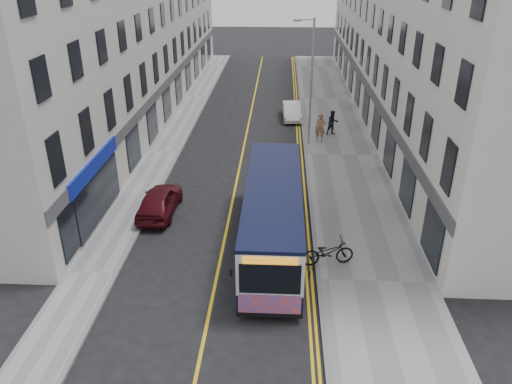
# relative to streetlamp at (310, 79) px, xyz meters

# --- Properties ---
(ground) EXTENTS (140.00, 140.00, 0.00)m
(ground) POSITION_rel_streetlamp_xyz_m (-4.17, -14.00, -4.38)
(ground) COLOR black
(ground) RESTS_ON ground
(pavement_east) EXTENTS (4.50, 64.00, 0.12)m
(pavement_east) POSITION_rel_streetlamp_xyz_m (2.08, -2.00, -4.32)
(pavement_east) COLOR gray
(pavement_east) RESTS_ON ground
(pavement_west) EXTENTS (2.00, 64.00, 0.12)m
(pavement_west) POSITION_rel_streetlamp_xyz_m (-9.17, -2.00, -4.32)
(pavement_west) COLOR gray
(pavement_west) RESTS_ON ground
(kerb_east) EXTENTS (0.18, 64.00, 0.13)m
(kerb_east) POSITION_rel_streetlamp_xyz_m (-0.17, -2.00, -4.32)
(kerb_east) COLOR slate
(kerb_east) RESTS_ON ground
(kerb_west) EXTENTS (0.18, 64.00, 0.13)m
(kerb_west) POSITION_rel_streetlamp_xyz_m (-8.17, -2.00, -4.32)
(kerb_west) COLOR slate
(kerb_west) RESTS_ON ground
(road_centre_line) EXTENTS (0.12, 64.00, 0.01)m
(road_centre_line) POSITION_rel_streetlamp_xyz_m (-4.17, -2.00, -4.38)
(road_centre_line) COLOR yellow
(road_centre_line) RESTS_ON ground
(road_dbl_yellow_inner) EXTENTS (0.10, 64.00, 0.01)m
(road_dbl_yellow_inner) POSITION_rel_streetlamp_xyz_m (-0.62, -2.00, -4.38)
(road_dbl_yellow_inner) COLOR yellow
(road_dbl_yellow_inner) RESTS_ON ground
(road_dbl_yellow_outer) EXTENTS (0.10, 64.00, 0.01)m
(road_dbl_yellow_outer) POSITION_rel_streetlamp_xyz_m (-0.42, -2.00, -4.38)
(road_dbl_yellow_outer) COLOR yellow
(road_dbl_yellow_outer) RESTS_ON ground
(terrace_east) EXTENTS (6.00, 46.00, 13.00)m
(terrace_east) POSITION_rel_streetlamp_xyz_m (7.33, 7.00, 2.12)
(terrace_east) COLOR silver
(terrace_east) RESTS_ON ground
(terrace_west) EXTENTS (6.00, 46.00, 13.00)m
(terrace_west) POSITION_rel_streetlamp_xyz_m (-13.17, 7.00, 2.12)
(terrace_west) COLOR beige
(terrace_west) RESTS_ON ground
(streetlamp) EXTENTS (1.32, 0.18, 8.00)m
(streetlamp) POSITION_rel_streetlamp_xyz_m (0.00, 0.00, 0.00)
(streetlamp) COLOR #9B9EA4
(streetlamp) RESTS_ON ground
(city_bus) EXTENTS (2.35, 10.05, 2.92)m
(city_bus) POSITION_rel_streetlamp_xyz_m (-2.02, -12.73, -2.79)
(city_bus) COLOR black
(city_bus) RESTS_ON ground
(bicycle) EXTENTS (2.25, 1.18, 1.12)m
(bicycle) POSITION_rel_streetlamp_xyz_m (0.23, -14.17, -3.70)
(bicycle) COLOR black
(bicycle) RESTS_ON pavement_east
(pedestrian_near) EXTENTS (0.75, 0.55, 1.89)m
(pedestrian_near) POSITION_rel_streetlamp_xyz_m (0.83, 0.32, -3.32)
(pedestrian_near) COLOR #8D6240
(pedestrian_near) RESTS_ON pavement_east
(pedestrian_far) EXTENTS (0.98, 0.87, 1.69)m
(pedestrian_far) POSITION_rel_streetlamp_xyz_m (1.78, 1.77, -3.42)
(pedestrian_far) COLOR black
(pedestrian_far) RESTS_ON pavement_east
(car_white) EXTENTS (1.48, 3.79, 1.23)m
(car_white) POSITION_rel_streetlamp_xyz_m (-0.97, 5.59, -3.77)
(car_white) COLOR white
(car_white) RESTS_ON ground
(car_maroon) EXTENTS (1.71, 4.05, 1.37)m
(car_maroon) POSITION_rel_streetlamp_xyz_m (-7.57, -10.00, -3.70)
(car_maroon) COLOR #490C14
(car_maroon) RESTS_ON ground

